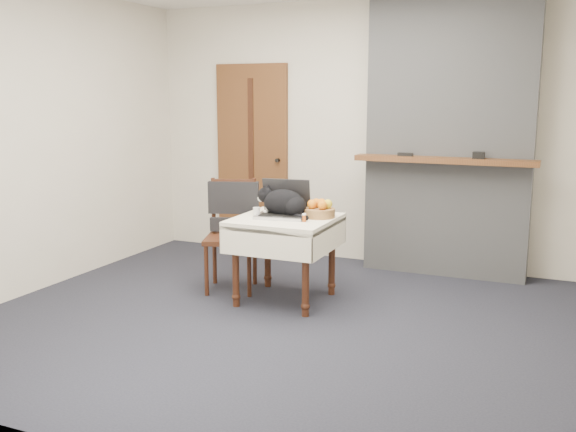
{
  "coord_description": "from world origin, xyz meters",
  "views": [
    {
      "loc": [
        1.89,
        -4.21,
        1.67
      ],
      "look_at": [
        -0.11,
        0.41,
        0.72
      ],
      "focal_mm": 40.0,
      "sensor_mm": 36.0,
      "label": 1
    }
  ],
  "objects_px": {
    "chair": "(232,219)",
    "laptop": "(283,207)",
    "side_table": "(285,231)",
    "cat": "(285,203)",
    "door": "(252,159)",
    "cream_jar": "(257,211)",
    "fruit_basket": "(319,210)",
    "pill_bottle": "(304,218)"
  },
  "relations": [
    {
      "from": "cream_jar",
      "to": "chair",
      "type": "relative_size",
      "value": 0.07
    },
    {
      "from": "cat",
      "to": "cream_jar",
      "type": "xyz_separation_m",
      "value": [
        -0.23,
        -0.06,
        -0.08
      ]
    },
    {
      "from": "side_table",
      "to": "laptop",
      "type": "distance_m",
      "value": 0.19
    },
    {
      "from": "side_table",
      "to": "laptop",
      "type": "xyz_separation_m",
      "value": [
        -0.03,
        0.04,
        0.19
      ]
    },
    {
      "from": "pill_bottle",
      "to": "laptop",
      "type": "bearing_deg",
      "value": 148.19
    },
    {
      "from": "side_table",
      "to": "cat",
      "type": "distance_m",
      "value": 0.23
    },
    {
      "from": "door",
      "to": "cream_jar",
      "type": "xyz_separation_m",
      "value": [
        0.8,
        -1.53,
        -0.27
      ]
    },
    {
      "from": "door",
      "to": "pill_bottle",
      "type": "height_order",
      "value": "door"
    },
    {
      "from": "side_table",
      "to": "chair",
      "type": "bearing_deg",
      "value": 163.16
    },
    {
      "from": "side_table",
      "to": "cat",
      "type": "bearing_deg",
      "value": 119.14
    },
    {
      "from": "laptop",
      "to": "fruit_basket",
      "type": "height_order",
      "value": "laptop"
    },
    {
      "from": "laptop",
      "to": "pill_bottle",
      "type": "distance_m",
      "value": 0.29
    },
    {
      "from": "side_table",
      "to": "fruit_basket",
      "type": "distance_m",
      "value": 0.33
    },
    {
      "from": "door",
      "to": "laptop",
      "type": "height_order",
      "value": "door"
    },
    {
      "from": "chair",
      "to": "door",
      "type": "bearing_deg",
      "value": 90.41
    },
    {
      "from": "cat",
      "to": "fruit_basket",
      "type": "bearing_deg",
      "value": 21.68
    },
    {
      "from": "cream_jar",
      "to": "pill_bottle",
      "type": "bearing_deg",
      "value": -11.47
    },
    {
      "from": "cream_jar",
      "to": "pill_bottle",
      "type": "distance_m",
      "value": 0.47
    },
    {
      "from": "cream_jar",
      "to": "chair",
      "type": "bearing_deg",
      "value": 149.74
    },
    {
      "from": "door",
      "to": "fruit_basket",
      "type": "distance_m",
      "value": 1.92
    },
    {
      "from": "laptop",
      "to": "cat",
      "type": "relative_size",
      "value": 0.87
    },
    {
      "from": "chair",
      "to": "laptop",
      "type": "bearing_deg",
      "value": -32.75
    },
    {
      "from": "side_table",
      "to": "pill_bottle",
      "type": "height_order",
      "value": "pill_bottle"
    },
    {
      "from": "laptop",
      "to": "door",
      "type": "bearing_deg",
      "value": 116.38
    },
    {
      "from": "side_table",
      "to": "laptop",
      "type": "relative_size",
      "value": 1.75
    },
    {
      "from": "cream_jar",
      "to": "pill_bottle",
      "type": "relative_size",
      "value": 1.02
    },
    {
      "from": "laptop",
      "to": "cat",
      "type": "distance_m",
      "value": 0.04
    },
    {
      "from": "cream_jar",
      "to": "fruit_basket",
      "type": "height_order",
      "value": "fruit_basket"
    },
    {
      "from": "door",
      "to": "pill_bottle",
      "type": "distance_m",
      "value": 2.07
    },
    {
      "from": "cream_jar",
      "to": "fruit_basket",
      "type": "bearing_deg",
      "value": 15.44
    },
    {
      "from": "side_table",
      "to": "pill_bottle",
      "type": "xyz_separation_m",
      "value": [
        0.21,
        -0.11,
        0.15
      ]
    },
    {
      "from": "cat",
      "to": "laptop",
      "type": "bearing_deg",
      "value": -169.03
    },
    {
      "from": "side_table",
      "to": "cream_jar",
      "type": "height_order",
      "value": "cream_jar"
    },
    {
      "from": "laptop",
      "to": "cream_jar",
      "type": "bearing_deg",
      "value": -173.08
    },
    {
      "from": "side_table",
      "to": "cat",
      "type": "height_order",
      "value": "cat"
    },
    {
      "from": "cat",
      "to": "cream_jar",
      "type": "distance_m",
      "value": 0.25
    },
    {
      "from": "door",
      "to": "cream_jar",
      "type": "height_order",
      "value": "door"
    },
    {
      "from": "pill_bottle",
      "to": "cat",
      "type": "bearing_deg",
      "value": 146.85
    },
    {
      "from": "side_table",
      "to": "laptop",
      "type": "bearing_deg",
      "value": 129.88
    },
    {
      "from": "cream_jar",
      "to": "side_table",
      "type": "bearing_deg",
      "value": 4.02
    },
    {
      "from": "side_table",
      "to": "laptop",
      "type": "height_order",
      "value": "laptop"
    },
    {
      "from": "cat",
      "to": "door",
      "type": "bearing_deg",
      "value": 130.42
    }
  ]
}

